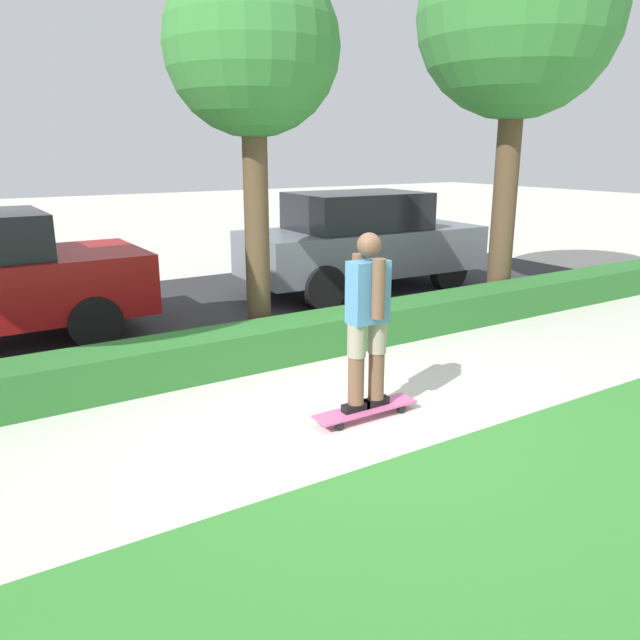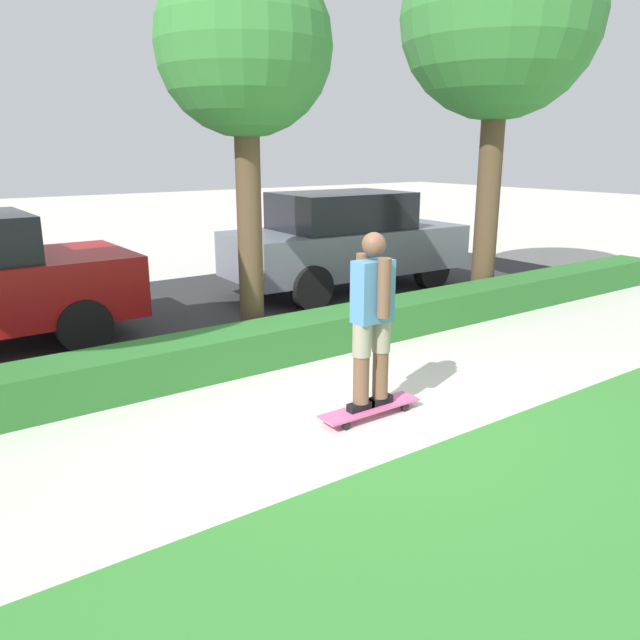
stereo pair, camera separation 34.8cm
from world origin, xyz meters
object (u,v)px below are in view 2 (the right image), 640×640
tree_far (500,19)px  skateboard (370,408)px  tree_mid (244,51)px  parked_car_middle (345,241)px  skater_person (372,317)px

tree_far → skateboard: bearing=-151.0°
tree_mid → tree_far: tree_far is taller
skateboard → parked_car_middle: bearing=54.8°
skater_person → parked_car_middle: bearing=54.8°
tree_mid → parked_car_middle: tree_mid is taller
skateboard → skater_person: bearing=-135.0°
tree_mid → parked_car_middle: bearing=33.1°
skater_person → tree_far: 5.85m
skateboard → parked_car_middle: size_ratio=0.24×
tree_far → parked_car_middle: (-1.25, 1.94, -3.28)m
skateboard → tree_far: size_ratio=0.18×
skater_person → skateboard: bearing=45.0°
skateboard → tree_far: bearing=29.0°
tree_mid → tree_far: 4.20m
skateboard → tree_far: (4.29, 2.38, 4.06)m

